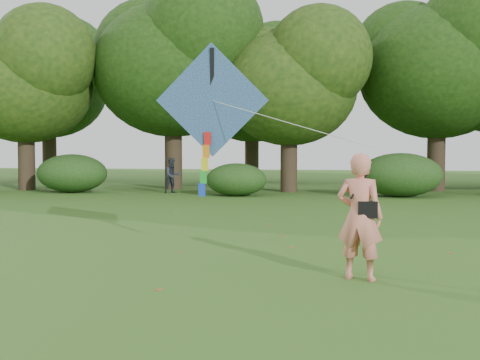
# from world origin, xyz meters

# --- Properties ---
(ground) EXTENTS (100.00, 100.00, 0.00)m
(ground) POSITION_xyz_m (0.00, 0.00, 0.00)
(ground) COLOR #265114
(ground) RESTS_ON ground
(man_kite_flyer) EXTENTS (0.83, 0.66, 1.99)m
(man_kite_flyer) POSITION_xyz_m (1.00, 1.00, 1.00)
(man_kite_flyer) COLOR #E27D6A
(man_kite_flyer) RESTS_ON ground
(bystander_left) EXTENTS (1.00, 0.99, 1.63)m
(bystander_left) POSITION_xyz_m (-7.24, 18.24, 0.81)
(bystander_left) COLOR #272C35
(bystander_left) RESTS_ON ground
(crossbody_bag) EXTENTS (0.43, 0.20, 0.75)m
(crossbody_bag) POSITION_xyz_m (1.11, 0.97, 1.13)
(crossbody_bag) COLOR black
(crossbody_bag) RESTS_ON ground
(flying_kite) EXTENTS (4.27, 2.55, 3.06)m
(flying_kite) POSITION_xyz_m (-1.89, 3.24, 2.97)
(flying_kite) COLOR #2548A0
(flying_kite) RESTS_ON ground
(tree_line) EXTENTS (54.70, 15.30, 9.48)m
(tree_line) POSITION_xyz_m (1.67, 22.88, 5.60)
(tree_line) COLOR #3A2D1E
(tree_line) RESTS_ON ground
(shrub_band) EXTENTS (39.15, 3.22, 1.88)m
(shrub_band) POSITION_xyz_m (-0.72, 17.60, 0.86)
(shrub_band) COLOR #264919
(shrub_band) RESTS_ON ground
(fallen_leaves) EXTENTS (8.35, 13.89, 0.01)m
(fallen_leaves) POSITION_xyz_m (-0.37, 4.03, 0.01)
(fallen_leaves) COLOR brown
(fallen_leaves) RESTS_ON ground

